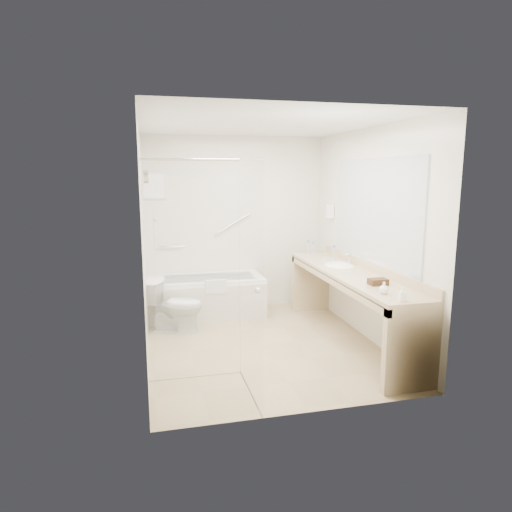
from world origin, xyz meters
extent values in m
plane|color=tan|center=(0.00, 0.00, 0.00)|extent=(3.20, 3.20, 0.00)
cube|color=silver|center=(0.00, 0.00, 2.50)|extent=(2.60, 3.20, 0.10)
cube|color=beige|center=(0.00, 1.60, 1.25)|extent=(2.60, 0.10, 2.50)
cube|color=beige|center=(0.00, -1.60, 1.25)|extent=(2.60, 0.10, 2.50)
cube|color=beige|center=(-1.30, 0.00, 1.25)|extent=(0.10, 3.20, 2.50)
cube|color=beige|center=(1.30, 0.00, 1.25)|extent=(0.10, 3.20, 2.50)
cube|color=white|center=(-0.50, 1.25, 0.28)|extent=(1.60, 0.70, 0.55)
cube|color=beige|center=(-0.50, 0.89, 0.25)|extent=(1.60, 0.02, 0.50)
cube|color=silver|center=(-0.40, 0.90, 0.50)|extent=(0.28, 0.06, 0.18)
cylinder|color=silver|center=(-0.95, 1.56, 0.95)|extent=(0.40, 0.03, 0.03)
cylinder|color=silver|center=(-0.05, 1.56, 1.25)|extent=(0.53, 0.03, 0.33)
cube|color=silver|center=(-0.85, -0.70, 1.05)|extent=(0.90, 0.01, 2.10)
cube|color=silver|center=(-0.40, -1.15, 1.05)|extent=(0.02, 0.90, 2.10)
cylinder|color=silver|center=(-0.85, -0.70, 2.10)|extent=(0.90, 0.02, 0.02)
sphere|color=silver|center=(-0.37, -1.30, 1.00)|extent=(0.05, 0.05, 0.05)
cylinder|color=silver|center=(-1.25, -1.15, 1.95)|extent=(0.04, 0.10, 0.10)
cube|color=silver|center=(-1.17, 0.35, 1.70)|extent=(0.24, 0.55, 0.02)
cylinder|color=silver|center=(-1.17, 0.35, 1.48)|extent=(0.02, 0.55, 0.02)
cube|color=silver|center=(-1.17, 0.35, 1.32)|extent=(0.03, 0.42, 0.32)
cube|color=silver|center=(-1.17, 0.35, 1.76)|extent=(0.22, 0.40, 0.08)
cube|color=silver|center=(-1.17, 0.35, 1.84)|extent=(0.22, 0.40, 0.08)
cube|color=silver|center=(-1.17, 0.35, 1.93)|extent=(0.22, 0.40, 0.08)
cube|color=#C8B485|center=(1.02, -0.15, 0.82)|extent=(0.55, 2.70, 0.05)
cube|color=#C8B485|center=(1.29, -0.15, 0.90)|extent=(0.03, 2.70, 0.10)
cube|color=#C8B485|center=(0.77, -0.15, 0.77)|extent=(0.04, 2.70, 0.08)
cube|color=#C8B485|center=(1.02, -1.46, 0.40)|extent=(0.55, 0.08, 0.80)
cube|color=#C8B485|center=(1.02, 1.16, 0.40)|extent=(0.55, 0.08, 0.80)
ellipsoid|color=white|center=(1.05, 0.25, 0.82)|extent=(0.40, 0.52, 0.14)
cylinder|color=silver|center=(1.20, 0.25, 0.93)|extent=(0.03, 0.03, 0.14)
cube|color=silver|center=(1.29, -0.15, 1.55)|extent=(0.02, 2.00, 1.20)
cube|color=white|center=(1.25, 1.05, 1.45)|extent=(0.08, 0.10, 0.18)
imported|color=white|center=(-0.95, 0.70, 0.33)|extent=(0.77, 0.58, 0.67)
cube|color=#3F2A16|center=(1.03, -0.79, 0.88)|extent=(0.19, 0.13, 0.06)
imported|color=white|center=(0.94, -1.40, 0.88)|extent=(0.08, 0.14, 0.06)
imported|color=white|center=(0.91, -1.13, 0.90)|extent=(0.10, 0.12, 0.09)
cylinder|color=silver|center=(1.03, 1.10, 0.92)|extent=(0.05, 0.05, 0.15)
cylinder|color=blue|center=(1.03, 1.10, 1.01)|extent=(0.03, 0.03, 0.02)
cylinder|color=silver|center=(0.96, 1.10, 0.93)|extent=(0.06, 0.06, 0.17)
cylinder|color=blue|center=(0.96, 1.10, 1.03)|extent=(0.03, 0.03, 0.02)
cylinder|color=silver|center=(1.06, 0.43, 0.95)|extent=(0.07, 0.07, 0.19)
cylinder|color=blue|center=(1.06, 0.43, 1.06)|extent=(0.04, 0.04, 0.03)
cylinder|color=silver|center=(0.95, 0.22, 0.89)|extent=(0.08, 0.08, 0.08)
cylinder|color=silver|center=(0.88, 0.30, 0.90)|extent=(0.10, 0.10, 0.10)
camera|label=1|loc=(-1.26, -4.93, 1.98)|focal=32.00mm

